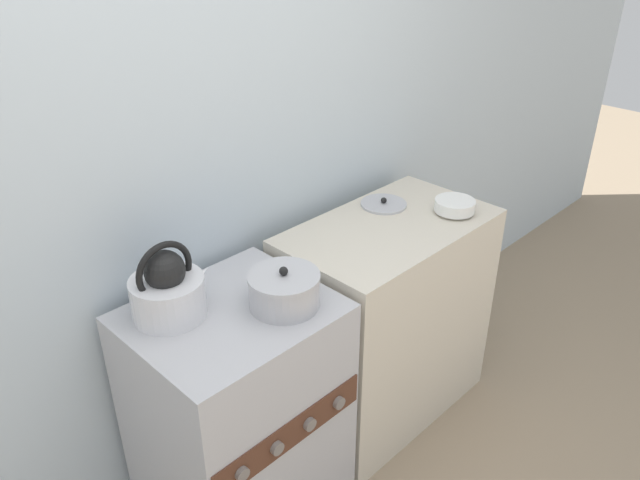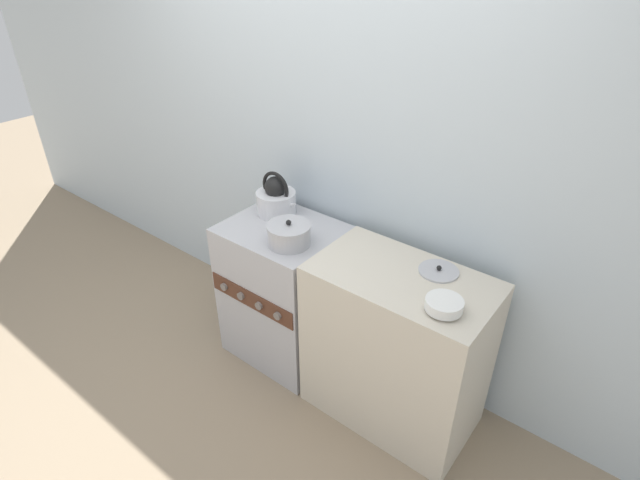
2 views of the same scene
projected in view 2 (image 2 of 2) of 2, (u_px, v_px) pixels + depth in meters
name	position (u px, v px, depth m)	size (l,w,h in m)	color
ground_plane	(258.00, 370.00, 2.98)	(12.00, 12.00, 0.00)	gray
wall_back	(319.00, 143.00, 2.73)	(7.00, 0.06, 2.50)	silver
stove	(284.00, 291.00, 2.93)	(0.62, 0.55, 0.86)	#B2B2B7
counter	(395.00, 348.00, 2.52)	(0.86, 0.50, 0.89)	beige
kettle	(276.00, 198.00, 2.81)	(0.28, 0.22, 0.25)	silver
cooking_pot	(289.00, 234.00, 2.54)	(0.23, 0.23, 0.14)	#B2B2B7
enamel_bowl	(444.00, 305.00, 2.05)	(0.16, 0.16, 0.06)	white
loose_pot_lid	(439.00, 271.00, 2.31)	(0.19, 0.19, 0.03)	#B2B2B7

